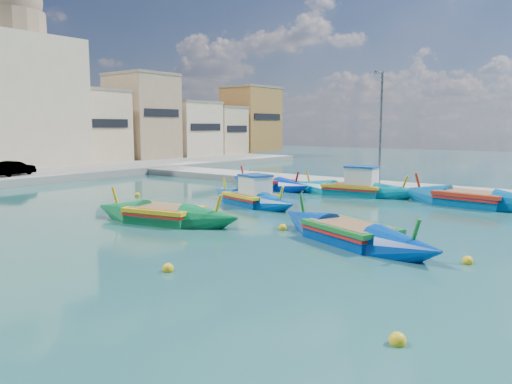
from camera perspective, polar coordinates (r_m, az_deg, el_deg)
ground at (r=16.71m, az=7.89°, el=-7.88°), size 160.00×160.00×0.00m
east_quay at (r=33.23m, az=23.67°, el=-0.29°), size 4.00×70.00×0.50m
church_block at (r=53.82m, az=-25.96°, el=11.07°), size 10.00×10.00×19.10m
quay_street_lamp at (r=34.40m, az=14.02°, el=7.20°), size 1.18×0.16×8.00m
luzzu_turquoise_cabin at (r=32.69m, az=11.17°, el=0.27°), size 2.94×9.28×2.93m
luzzu_blue_cabin at (r=28.10m, az=-0.55°, el=-0.82°), size 3.77×7.78×2.68m
luzzu_cyan_mid at (r=35.68m, az=1.36°, el=0.86°), size 3.81×8.61×2.48m
luzzu_green at (r=23.39m, az=-10.43°, el=-2.79°), size 3.73×8.32×2.54m
luzzu_blue_south at (r=19.50m, az=10.75°, el=-4.90°), size 5.05×8.94×2.54m
luzzu_cyan_south at (r=30.19m, az=23.37°, el=-0.92°), size 3.26×9.18×2.79m
mooring_buoys at (r=20.30m, az=-0.12°, el=-4.80°), size 24.37×21.74×0.36m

